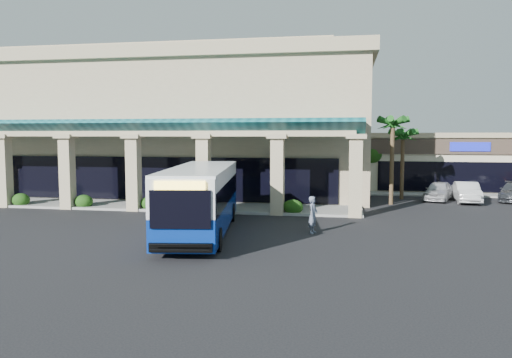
% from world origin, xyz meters
% --- Properties ---
extents(ground, '(110.00, 110.00, 0.00)m').
position_xyz_m(ground, '(0.00, 0.00, 0.00)').
color(ground, black).
extents(main_building, '(30.80, 14.80, 11.35)m').
position_xyz_m(main_building, '(-8.00, 16.00, 5.67)').
color(main_building, tan).
rests_on(main_building, ground).
extents(arcade, '(30.00, 6.20, 5.70)m').
position_xyz_m(arcade, '(-8.00, 6.80, 2.85)').
color(arcade, '#0E5259').
rests_on(arcade, ground).
extents(strip_mall, '(22.50, 12.50, 4.90)m').
position_xyz_m(strip_mall, '(18.00, 24.00, 2.45)').
color(strip_mall, beige).
rests_on(strip_mall, ground).
extents(palm_0, '(2.40, 2.40, 6.60)m').
position_xyz_m(palm_0, '(8.50, 11.00, 3.30)').
color(palm_0, '#134913').
rests_on(palm_0, ground).
extents(palm_1, '(2.40, 2.40, 5.80)m').
position_xyz_m(palm_1, '(9.50, 14.00, 2.90)').
color(palm_1, '#134913').
rests_on(palm_1, ground).
extents(broadleaf_tree, '(2.60, 2.60, 4.81)m').
position_xyz_m(broadleaf_tree, '(7.50, 19.00, 2.41)').
color(broadleaf_tree, '#183D0E').
rests_on(broadleaf_tree, ground).
extents(transit_bus, '(4.33, 11.70, 3.19)m').
position_xyz_m(transit_bus, '(-1.31, -1.00, 1.60)').
color(transit_bus, navy).
rests_on(transit_bus, ground).
extents(pedestrian, '(0.57, 0.73, 1.78)m').
position_xyz_m(pedestrian, '(3.95, 0.01, 0.89)').
color(pedestrian, slate).
rests_on(pedestrian, ground).
extents(car_silver, '(2.95, 4.43, 1.40)m').
position_xyz_m(car_silver, '(12.06, 13.77, 0.70)').
color(car_silver, '#BCBBBF').
rests_on(car_silver, ground).
extents(car_white, '(1.80, 4.40, 1.42)m').
position_xyz_m(car_white, '(13.82, 13.09, 0.71)').
color(car_white, white).
rests_on(car_white, ground).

